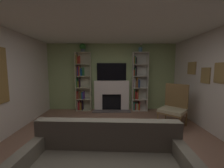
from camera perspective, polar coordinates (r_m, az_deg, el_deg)
name	(u,v)px	position (r m, az deg, el deg)	size (l,w,h in m)	color
ground_plane	(113,150)	(3.00, 0.23, -25.48)	(6.73, 6.73, 0.00)	#8B6451
wall_back_accent	(112,77)	(5.40, -0.17, 2.85)	(4.96, 0.06, 2.52)	#98AF73
ceiling	(113,13)	(2.73, 0.25, 26.95)	(4.96, 5.73, 0.06)	white
fireplace	(112,95)	(5.35, -0.16, -4.40)	(1.41, 0.50, 1.13)	white
tv	(112,72)	(5.33, -0.17, 4.99)	(1.11, 0.06, 0.66)	black
bookshelf_left	(82,83)	(5.39, -12.08, 0.26)	(0.57, 0.28, 2.18)	beige
bookshelf_right	(138,84)	(5.36, 10.46, -0.01)	(0.57, 0.33, 2.18)	silver
potted_plant	(83,47)	(5.36, -11.88, 14.40)	(0.22, 0.22, 0.31)	#47555B
vase_with_flowers	(140,50)	(5.37, 11.52, 13.61)	(0.14, 0.14, 0.31)	teal
armchair	(174,106)	(4.30, 23.91, -8.18)	(0.86, 0.86, 1.15)	brown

